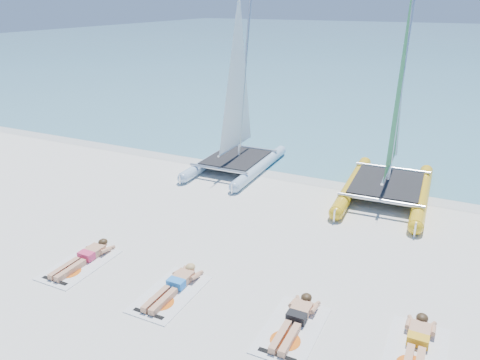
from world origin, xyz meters
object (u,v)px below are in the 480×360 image
object	(u,v)px
towel_c	(292,329)
towel_d	(415,354)
sunbather_c	(296,319)
sunbather_d	(418,342)
towel_b	(170,294)
sunbather_b	(175,285)
catamaran_yellow	(396,122)
towel_a	(80,265)
sunbather_a	(85,257)
catamaran_blue	(237,115)

from	to	relation	value
towel_c	towel_d	xyz separation A→B (m)	(2.15, 0.34, 0.00)
sunbather_c	sunbather_d	distance (m)	2.17
towel_b	sunbather_c	xyz separation A→B (m)	(2.68, 0.24, 0.11)
sunbather_c	sunbather_b	bearing A→B (deg)	-178.90
towel_b	sunbather_b	distance (m)	0.22
sunbather_b	towel_d	xyz separation A→B (m)	(4.82, 0.20, -0.11)
sunbather_b	catamaran_yellow	bearing A→B (deg)	67.99
towel_a	towel_d	bearing A→B (deg)	2.79
sunbather_a	sunbather_c	size ratio (longest dim) A/B	1.00
towel_c	sunbather_d	distance (m)	2.21
towel_c	sunbather_b	bearing A→B (deg)	177.00
catamaran_blue	sunbather_a	xyz separation A→B (m)	(-0.29, -7.42, -1.81)
towel_b	sunbather_d	xyz separation A→B (m)	(4.82, 0.59, 0.11)
towel_d	sunbather_d	bearing A→B (deg)	90.00
catamaran_yellow	sunbather_b	size ratio (longest dim) A/B	4.13
catamaran_blue	sunbather_b	world-z (taller)	catamaran_blue
towel_b	sunbather_d	distance (m)	4.86
towel_d	sunbather_b	bearing A→B (deg)	-177.60
sunbather_d	sunbather_c	bearing A→B (deg)	-170.94
sunbather_c	towel_b	bearing A→B (deg)	-174.80
sunbather_b	towel_d	world-z (taller)	sunbather_b
catamaran_yellow	towel_a	size ratio (longest dim) A/B	3.85
towel_a	sunbather_a	size ratio (longest dim) A/B	1.07
towel_a	towel_d	size ratio (longest dim) A/B	1.00
sunbather_b	towel_c	size ratio (longest dim) A/B	0.93
sunbather_a	sunbather_d	bearing A→B (deg)	2.79
catamaran_blue	towel_b	world-z (taller)	catamaran_blue
sunbather_a	towel_d	size ratio (longest dim) A/B	0.93
towel_a	towel_b	bearing A→B (deg)	-0.82
towel_c	sunbather_c	size ratio (longest dim) A/B	1.07
towel_a	sunbather_c	distance (m)	5.21
sunbather_d	catamaran_yellow	bearing A→B (deg)	103.45
sunbather_a	sunbather_b	distance (m)	2.53
sunbather_b	sunbather_c	world-z (taller)	same
towel_d	towel_b	bearing A→B (deg)	-175.33
catamaran_yellow	sunbather_b	distance (m)	8.51
sunbather_b	sunbather_c	size ratio (longest dim) A/B	1.00
catamaran_yellow	towel_c	distance (m)	8.11
catamaran_yellow	towel_d	distance (m)	7.96
catamaran_blue	towel_a	world-z (taller)	catamaran_blue
towel_a	towel_d	xyz separation A→B (m)	(7.35, 0.36, 0.00)
sunbather_b	towel_d	bearing A→B (deg)	2.40
sunbather_a	towel_b	size ratio (longest dim) A/B	0.93
catamaran_blue	towel_d	size ratio (longest dim) A/B	3.50
towel_b	towel_d	world-z (taller)	same
sunbather_b	towel_d	size ratio (longest dim) A/B	0.93
sunbather_a	towel_c	size ratio (longest dim) A/B	0.93
catamaran_yellow	sunbather_a	bearing A→B (deg)	-128.82
towel_a	catamaran_yellow	bearing A→B (deg)	54.24
catamaran_yellow	towel_d	world-z (taller)	catamaran_yellow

